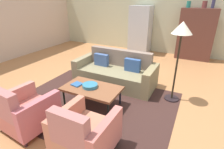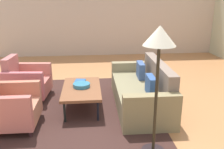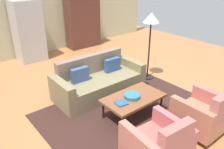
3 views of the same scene
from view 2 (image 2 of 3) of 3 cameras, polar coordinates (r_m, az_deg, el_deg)
name	(u,v)px [view 2 (image 2 of 3)]	position (r m, az deg, el deg)	size (l,w,h in m)	color
ground_plane	(127,110)	(4.70, 3.46, -8.11)	(10.97, 10.97, 0.00)	#B67847
wall_left	(107,15)	(8.80, -1.05, 13.56)	(0.12, 7.73, 2.80)	beige
area_rug	(85,107)	(4.81, -6.25, -7.53)	(3.40, 2.60, 0.01)	#3B231F
couch	(144,91)	(4.80, 7.34, -3.90)	(2.11, 0.92, 0.86)	#817755
coffee_table	(82,89)	(4.66, -7.01, -3.42)	(1.20, 0.70, 0.41)	black
armchair_left	(25,82)	(5.40, -19.32, -1.68)	(0.87, 0.87, 0.88)	#3B261E
armchair_right	(7,107)	(4.33, -22.91, -6.97)	(0.81, 0.81, 0.88)	black
fruit_bowl	(81,85)	(4.67, -7.04, -2.45)	(0.32, 0.32, 0.07)	teal
book_stack	(80,81)	(4.98, -7.33, -1.46)	(0.23, 0.23, 0.03)	#2B5A94
floor_lamp	(159,49)	(3.03, 10.75, 5.88)	(0.40, 0.40, 1.72)	black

